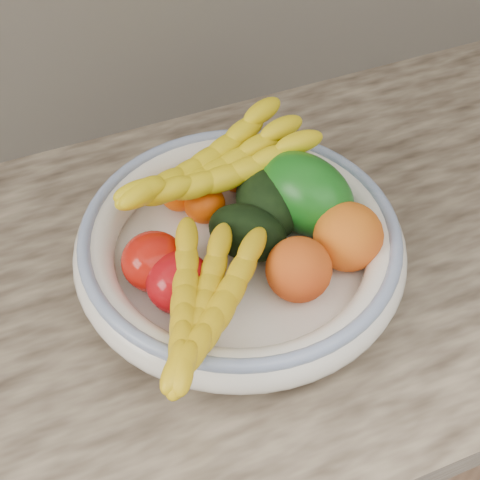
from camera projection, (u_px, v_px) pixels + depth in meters
name	position (u px, v px, depth m)	size (l,w,h in m)	color
kitchen_counter	(234.00, 429.00, 1.24)	(2.44, 0.66, 1.40)	brown
fruit_bowl	(240.00, 247.00, 0.86)	(0.39, 0.39, 0.08)	white
clementine_back_left	(179.00, 194.00, 0.92)	(0.05, 0.05, 0.04)	#FF5805
clementine_back_right	(237.00, 171.00, 0.94)	(0.06, 0.06, 0.05)	#FA5B05
clementine_back_mid	(205.00, 204.00, 0.90)	(0.05, 0.05, 0.05)	#F45305
tomato_left	(154.00, 261.00, 0.83)	(0.07, 0.07, 0.07)	red
tomato_near_left	(179.00, 283.00, 0.81)	(0.07, 0.07, 0.07)	#AB0A10
avocado_center	(247.00, 233.00, 0.86)	(0.07, 0.10, 0.07)	black
avocado_right	(268.00, 202.00, 0.89)	(0.08, 0.11, 0.08)	black
green_mango	(304.00, 194.00, 0.88)	(0.09, 0.13, 0.10)	#105912
peach_front	(299.00, 269.00, 0.82)	(0.08, 0.08, 0.08)	orange
peach_right	(348.00, 237.00, 0.85)	(0.08, 0.08, 0.08)	orange
banana_bunch_back	(214.00, 173.00, 0.89)	(0.28, 0.11, 0.08)	yellow
banana_bunch_front	(202.00, 312.00, 0.76)	(0.25, 0.10, 0.07)	yellow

